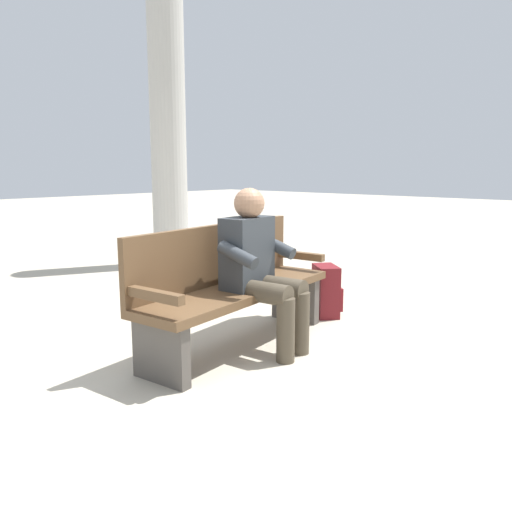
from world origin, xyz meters
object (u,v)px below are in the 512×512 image
at_px(support_pillar, 168,134).
at_px(bench_near, 232,285).
at_px(backpack, 326,291).
at_px(person_seated, 260,265).

bearing_deg(support_pillar, bench_near, 58.92).
height_order(backpack, support_pillar, support_pillar).
height_order(bench_near, support_pillar, support_pillar).
distance_m(person_seated, support_pillar, 3.75).
xyz_separation_m(bench_near, backpack, (-1.10, 0.10, -0.23)).
distance_m(bench_near, support_pillar, 3.65).
relative_size(bench_near, backpack, 4.01).
height_order(person_seated, backpack, person_seated).
xyz_separation_m(bench_near, support_pillar, (-1.76, -2.92, 1.31)).
bearing_deg(backpack, person_seated, 6.78).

